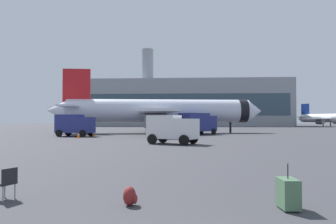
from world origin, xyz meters
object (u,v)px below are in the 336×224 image
(cargo_van, at_px, (172,128))
(safety_cone_near, at_px, (93,134))
(airplane_taxiing, at_px, (330,118))
(service_truck, at_px, (75,124))
(gate_chair, at_px, (6,181))
(fuel_truck, at_px, (198,123))
(rolling_suitcase, at_px, (288,193))
(safety_cone_mid, at_px, (79,135))
(traveller_backpack, at_px, (130,196))
(airplane_at_gate, at_px, (158,111))

(cargo_van, height_order, safety_cone_near, cargo_van)
(airplane_taxiing, bearing_deg, service_truck, -131.82)
(safety_cone_near, height_order, gate_chair, gate_chair)
(fuel_truck, xyz_separation_m, rolling_suitcase, (0.99, -40.31, -1.38))
(safety_cone_near, bearing_deg, fuel_truck, 24.09)
(safety_cone_mid, height_order, traveller_backpack, safety_cone_mid)
(airplane_at_gate, bearing_deg, gate_chair, -89.89)
(rolling_suitcase, bearing_deg, gate_chair, 176.24)
(cargo_van, height_order, safety_cone_mid, cargo_van)
(safety_cone_near, relative_size, safety_cone_mid, 0.95)
(fuel_truck, height_order, traveller_backpack, fuel_truck)
(airplane_taxiing, relative_size, safety_cone_near, 37.87)
(traveller_backpack, bearing_deg, gate_chair, 173.94)
(safety_cone_near, bearing_deg, traveller_backpack, -71.89)
(cargo_van, height_order, rolling_suitcase, cargo_van)
(cargo_van, bearing_deg, gate_chair, -99.51)
(airplane_taxiing, relative_size, safety_cone_mid, 35.91)
(fuel_truck, bearing_deg, cargo_van, -98.47)
(airplane_at_gate, height_order, fuel_truck, airplane_at_gate)
(airplane_taxiing, height_order, rolling_suitcase, airplane_taxiing)
(airplane_taxiing, bearing_deg, traveller_backpack, -115.38)
(service_truck, xyz_separation_m, rolling_suitcase, (17.35, -33.77, -1.22))
(safety_cone_mid, bearing_deg, rolling_suitcase, -62.74)
(service_truck, bearing_deg, fuel_truck, 21.81)
(rolling_suitcase, xyz_separation_m, traveller_backpack, (-3.86, 0.11, -0.16))
(airplane_taxiing, bearing_deg, fuel_truck, -126.11)
(traveller_backpack, bearing_deg, rolling_suitcase, -1.69)
(safety_cone_near, bearing_deg, service_truck, -172.85)
(airplane_at_gate, relative_size, gate_chair, 41.55)
(fuel_truck, bearing_deg, safety_cone_near, -155.91)
(safety_cone_near, relative_size, traveller_backpack, 1.39)
(fuel_truck, distance_m, traveller_backpack, 40.33)
(airplane_at_gate, height_order, safety_cone_near, airplane_at_gate)
(airplane_taxiing, bearing_deg, rolling_suitcase, -113.60)
(safety_cone_mid, bearing_deg, service_truck, 116.50)
(airplane_taxiing, bearing_deg, cargo_van, -120.74)
(airplane_at_gate, distance_m, fuel_truck, 8.33)
(airplane_at_gate, distance_m, safety_cone_near, 13.95)
(service_truck, relative_size, fuel_truck, 0.85)
(airplane_taxiing, bearing_deg, gate_chair, -117.00)
(airplane_taxiing, relative_size, cargo_van, 5.24)
(airplane_taxiing, relative_size, fuel_truck, 4.23)
(airplane_at_gate, relative_size, rolling_suitcase, 32.48)
(fuel_truck, height_order, cargo_van, fuel_truck)
(gate_chair, bearing_deg, cargo_van, 80.49)
(fuel_truck, distance_m, safety_cone_near, 15.37)
(airplane_at_gate, xyz_separation_m, traveller_backpack, (3.54, -45.19, -3.42))
(airplane_taxiing, relative_size, service_truck, 4.96)
(fuel_truck, height_order, safety_cone_mid, fuel_truck)
(service_truck, distance_m, safety_cone_mid, 4.04)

